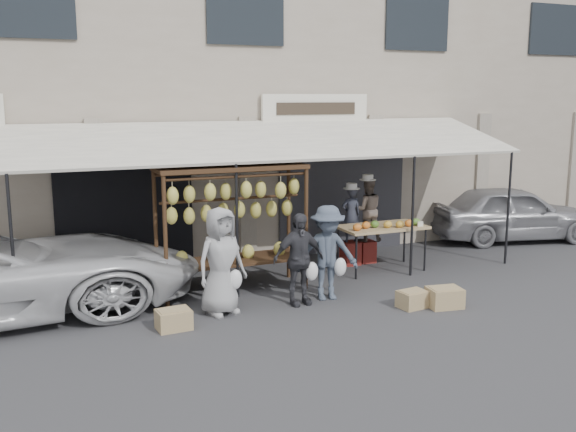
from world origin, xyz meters
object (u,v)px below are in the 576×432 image
at_px(banana_rack, 232,204).
at_px(produce_table, 383,228).
at_px(customer_right, 327,253).
at_px(crate_near_b, 445,298).
at_px(crate_near_a, 413,299).
at_px(crate_far, 174,319).
at_px(sedan, 512,213).
at_px(vendor_left, 351,215).
at_px(customer_left, 221,261).
at_px(customer_mid, 298,259).
at_px(vendor_right, 367,210).

xyz_separation_m(banana_rack, produce_table, (3.14, 0.15, -0.69)).
distance_m(customer_right, crate_near_b, 2.05).
xyz_separation_m(crate_near_a, crate_far, (-3.83, 0.53, 0.01)).
bearing_deg(crate_near_b, sedan, 38.04).
xyz_separation_m(banana_rack, crate_near_a, (2.43, -1.98, -1.43)).
distance_m(banana_rack, vendor_left, 2.95).
relative_size(crate_near_a, crate_near_b, 0.86).
bearing_deg(customer_left, customer_mid, -18.59).
relative_size(vendor_left, crate_near_b, 2.10).
xyz_separation_m(crate_near_a, sedan, (4.99, 3.33, 0.53)).
bearing_deg(banana_rack, crate_near_a, -39.20).
bearing_deg(crate_near_a, crate_near_b, -20.53).
relative_size(customer_left, customer_right, 1.06).
bearing_deg(customer_left, crate_near_b, -34.87).
relative_size(produce_table, customer_right, 1.05).
height_order(customer_left, customer_mid, customer_left).
bearing_deg(customer_left, vendor_right, 10.26).
distance_m(vendor_left, customer_mid, 2.79).
distance_m(crate_near_a, sedan, 6.02).
xyz_separation_m(vendor_right, crate_near_a, (-0.74, -2.85, -0.97)).
bearing_deg(customer_mid, customer_right, 3.19).
bearing_deg(customer_mid, produce_table, 24.84).
relative_size(customer_left, customer_mid, 1.11).
xyz_separation_m(banana_rack, customer_mid, (0.78, -1.10, -0.80)).
bearing_deg(crate_far, customer_left, 24.69).
relative_size(customer_left, sedan, 0.44).
relative_size(banana_rack, crate_near_a, 5.64).
bearing_deg(customer_left, customer_right, -16.29).
xyz_separation_m(vendor_right, crate_far, (-4.57, -2.32, -0.96)).
height_order(vendor_right, crate_far, vendor_right).
xyz_separation_m(vendor_right, customer_mid, (-2.39, -1.96, -0.34)).
bearing_deg(customer_right, crate_near_a, -31.19).
xyz_separation_m(produce_table, customer_left, (-3.68, -1.22, -0.02)).
bearing_deg(customer_mid, crate_near_b, -29.63).
relative_size(customer_left, crate_near_b, 3.19).
relative_size(customer_right, crate_near_a, 3.51).
distance_m(banana_rack, vendor_right, 3.32).
xyz_separation_m(produce_table, crate_near_b, (-0.21, -2.32, -0.71)).
distance_m(customer_left, customer_mid, 1.32).
xyz_separation_m(customer_mid, crate_far, (-2.18, -0.36, -0.62)).
height_order(crate_near_a, crate_near_b, crate_near_b).
bearing_deg(customer_left, banana_rack, 45.96).
distance_m(customer_right, crate_far, 2.85).
xyz_separation_m(banana_rack, customer_left, (-0.54, -1.06, -0.71)).
bearing_deg(vendor_right, sedan, -158.60).
bearing_deg(crate_far, sedan, 17.65).
distance_m(produce_table, customer_left, 3.87).
distance_m(banana_rack, produce_table, 3.22).
distance_m(vendor_right, crate_near_b, 3.19).
distance_m(vendor_right, crate_near_a, 3.10).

